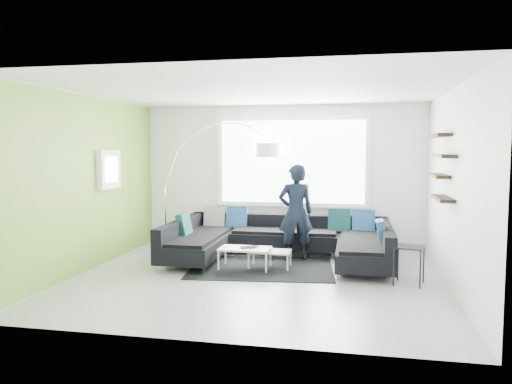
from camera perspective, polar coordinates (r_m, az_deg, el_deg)
ground at (r=7.60m, az=0.13°, el=-9.91°), size 5.50×5.50×0.00m
room_shell at (r=7.54m, az=0.72°, el=3.88°), size 5.54×5.04×2.82m
sectional_sofa at (r=8.63m, az=2.70°, el=-5.70°), size 3.75×2.33×0.81m
rug at (r=8.24m, az=0.65°, el=-8.69°), size 2.47×1.92×0.01m
coffee_table at (r=8.21m, az=0.17°, el=-7.55°), size 1.06×0.62×0.35m
arc_lamp at (r=9.67m, az=-10.39°, el=0.61°), size 2.49×1.55×2.46m
side_table at (r=7.58m, az=17.06°, el=-8.00°), size 0.49×0.49×0.56m
person at (r=8.73m, az=4.56°, el=-2.35°), size 0.85×0.76×1.69m
laptop at (r=8.10m, az=-0.64°, el=-6.37°), size 0.49×0.47×0.02m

